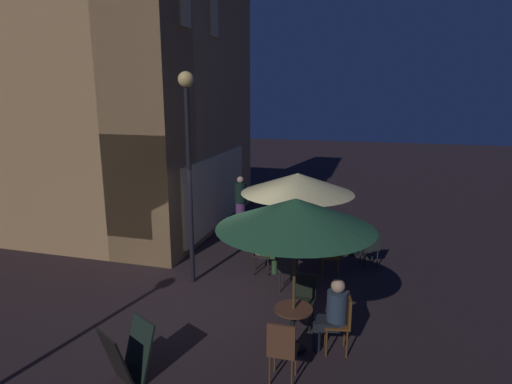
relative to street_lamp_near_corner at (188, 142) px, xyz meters
The scene contains 20 objects.
ground_plane 3.28m from the street_lamp_near_corner, 136.57° to the right, with size 60.00×60.00×0.00m, color #2B2023.
cafe_building 4.19m from the street_lamp_near_corner, 52.23° to the left, with size 6.62×7.79×8.21m.
street_lamp_near_corner is the anchor object (origin of this frame).
menu_sandwich_board 4.28m from the street_lamp_near_corner, behind, with size 0.82×0.79×0.85m.
cafe_table_0 4.15m from the street_lamp_near_corner, 126.54° to the right, with size 0.62×0.62×0.73m.
cafe_table_1 3.42m from the street_lamp_near_corner, 65.23° to the right, with size 0.76×0.76×0.77m.
cafe_table_2 5.06m from the street_lamp_near_corner, 51.63° to the right, with size 0.61×0.61×0.71m.
patio_umbrella_0 3.34m from the street_lamp_near_corner, 126.54° to the right, with size 2.43×2.43×2.53m.
patio_umbrella_1 2.51m from the street_lamp_near_corner, 65.23° to the right, with size 2.48×2.48×2.36m.
cafe_chair_0 4.58m from the street_lamp_near_corner, 137.11° to the right, with size 0.40×0.40×0.98m.
cafe_chair_1 4.55m from the street_lamp_near_corner, 117.91° to the right, with size 0.47×0.47×0.98m.
cafe_chair_2 3.80m from the street_lamp_near_corner, 111.99° to the right, with size 0.43×0.43×0.90m.
cafe_chair_3 3.31m from the street_lamp_near_corner, 87.60° to the right, with size 0.42×0.42×0.89m.
cafe_chair_4 4.06m from the street_lamp_near_corner, 68.00° to the right, with size 0.52×0.52×0.93m.
cafe_chair_5 2.95m from the street_lamp_near_corner, 56.10° to the right, with size 0.46×0.46×0.90m.
cafe_chair_6 4.90m from the street_lamp_near_corner, 63.29° to the right, with size 0.50×0.50×0.89m.
cafe_chair_7 4.35m from the street_lamp_near_corner, 49.53° to the right, with size 0.55×0.55×0.98m.
patron_seated_0 4.39m from the street_lamp_near_corner, 119.33° to the right, with size 0.39×0.53×1.25m.
patron_seated_1 2.88m from the street_lamp_near_corner, 58.15° to the right, with size 0.42×0.55×1.22m.
patron_standing_2 4.02m from the street_lamp_near_corner, ahead, with size 0.33×0.33×1.73m.
Camera 1 is at (-7.25, -2.93, 4.08)m, focal length 30.11 mm.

